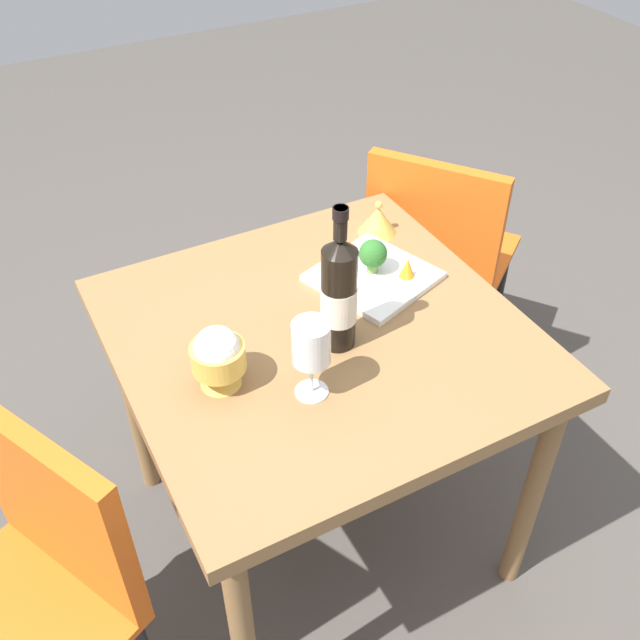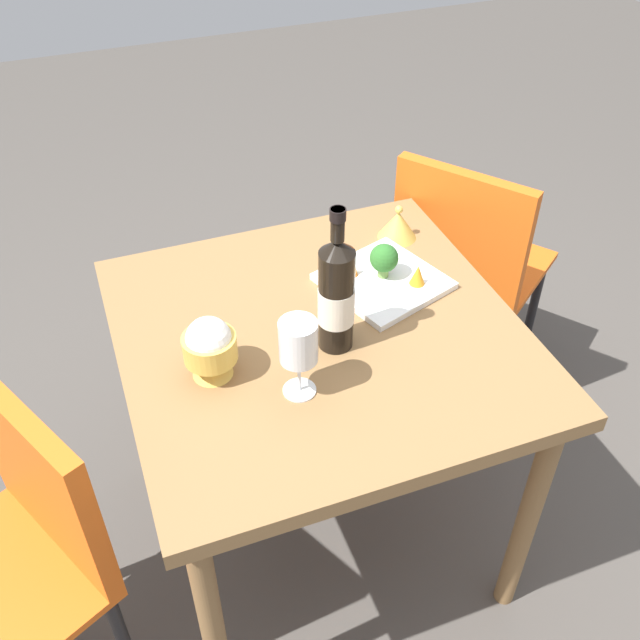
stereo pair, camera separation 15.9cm
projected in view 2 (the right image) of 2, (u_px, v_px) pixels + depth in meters
The scene contains 12 objects.
ground_plane at pixel (320, 524), 2.09m from camera, with size 8.00×8.00×0.00m, color #4C4742.
dining_table at pixel (320, 360), 1.67m from camera, with size 0.87×0.87×0.74m.
chair_near_window at pixel (20, 538), 1.45m from camera, with size 0.54×0.54×0.85m.
chair_by_wall at pixel (465, 258), 2.17m from camera, with size 0.56×0.56×0.85m.
wine_bottle at pixel (336, 295), 1.49m from camera, with size 0.08×0.08×0.34m.
wine_glass at pixel (298, 343), 1.38m from camera, with size 0.08×0.08×0.18m.
rice_bowl at pixel (210, 347), 1.46m from camera, with size 0.11×0.11×0.14m.
rice_bowl_lid at pixel (398, 225), 1.86m from camera, with size 0.10×0.10×0.09m.
serving_plate at pixel (383, 281), 1.73m from camera, with size 0.32×0.32×0.02m.
broccoli_floret at pixel (384, 259), 1.70m from camera, with size 0.07×0.07×0.09m.
carrot_garnish_left at pixel (352, 266), 1.72m from camera, with size 0.03×0.03×0.05m.
carrot_garnish_right at pixel (418, 275), 1.69m from camera, with size 0.04×0.04×0.05m.
Camera 2 is at (-0.42, -1.13, 1.80)m, focal length 40.90 mm.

